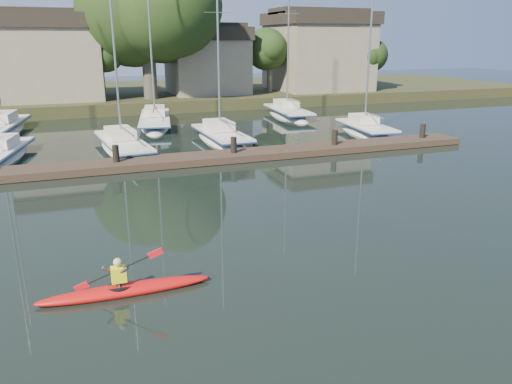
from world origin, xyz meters
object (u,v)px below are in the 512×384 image
object	(u,v)px
kayak	(125,288)
dock	(178,160)
sailboat_5	(2,136)
sailboat_6	(156,127)
sailboat_7	(288,119)
sailboat_2	(123,153)
sailboat_4	(365,136)
sailboat_3	(221,144)
sailboat_1	(0,163)

from	to	relation	value
kayak	dock	bearing A→B (deg)	73.51
dock	sailboat_5	bearing A→B (deg)	126.29
sailboat_6	sailboat_7	distance (m)	10.95
sailboat_2	sailboat_4	size ratio (longest dim) A/B	1.23
dock	sailboat_4	xyz separation A→B (m)	(13.70, 4.20, -0.40)
sailboat_3	sailboat_4	world-z (taller)	sailboat_3
sailboat_2	sailboat_4	world-z (taller)	sailboat_2
kayak	sailboat_3	bearing A→B (deg)	67.25
sailboat_1	sailboat_6	world-z (taller)	sailboat_6
sailboat_3	sailboat_4	xyz separation A→B (m)	(9.92, -0.78, 0.00)
sailboat_5	sailboat_6	size ratio (longest dim) A/B	0.99
sailboat_1	sailboat_5	size ratio (longest dim) A/B	0.80
sailboat_3	sailboat_4	distance (m)	9.95
sailboat_2	sailboat_6	world-z (taller)	sailboat_6
sailboat_2	sailboat_6	distance (m)	8.83
dock	sailboat_6	world-z (taller)	sailboat_6
kayak	sailboat_1	xyz separation A→B (m)	(-4.61, 17.18, -0.35)
sailboat_4	dock	bearing A→B (deg)	-156.40
dock	sailboat_7	size ratio (longest dim) A/B	2.44
kayak	sailboat_7	world-z (taller)	sailboat_7
sailboat_5	sailboat_4	bearing A→B (deg)	-11.95
sailboat_3	sailboat_7	xyz separation A→B (m)	(8.12, 8.14, -0.01)
sailboat_1	sailboat_3	world-z (taller)	sailboat_1
sailboat_2	kayak	bearing A→B (deg)	-101.87
sailboat_3	sailboat_2	bearing A→B (deg)	-176.38
kayak	sailboat_4	world-z (taller)	sailboat_4
sailboat_2	sailboat_7	distance (m)	16.59
sailboat_1	sailboat_6	size ratio (longest dim) A/B	0.79
sailboat_1	sailboat_4	size ratio (longest dim) A/B	1.10
dock	sailboat_4	world-z (taller)	sailboat_4
kayak	sailboat_6	size ratio (longest dim) A/B	0.26
sailboat_2	sailboat_5	xyz separation A→B (m)	(-7.19, 8.40, -0.02)
sailboat_2	sailboat_6	xyz separation A→B (m)	(3.20, 8.24, -0.01)
dock	sailboat_4	size ratio (longest dim) A/B	2.83
sailboat_5	sailboat_6	bearing A→B (deg)	7.64
dock	sailboat_5	xyz separation A→B (m)	(-9.44, 12.85, -0.41)
sailboat_1	sailboat_7	size ratio (longest dim) A/B	0.95
sailboat_3	sailboat_5	world-z (taller)	sailboat_5
sailboat_2	sailboat_4	distance (m)	15.95
sailboat_3	sailboat_6	world-z (taller)	sailboat_6
sailboat_7	sailboat_4	bearing A→B (deg)	-73.34
sailboat_6	sailboat_7	xyz separation A→B (m)	(10.95, 0.44, -0.01)
dock	sailboat_3	bearing A→B (deg)	52.82
kayak	sailboat_6	xyz separation A→B (m)	(4.96, 25.62, -0.36)
dock	sailboat_2	size ratio (longest dim) A/B	2.31
kayak	sailboat_1	distance (m)	17.79
dock	sailboat_4	distance (m)	14.33
sailboat_4	sailboat_5	world-z (taller)	sailboat_5
sailboat_5	sailboat_7	world-z (taller)	sailboat_5
kayak	sailboat_4	distance (m)	24.64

